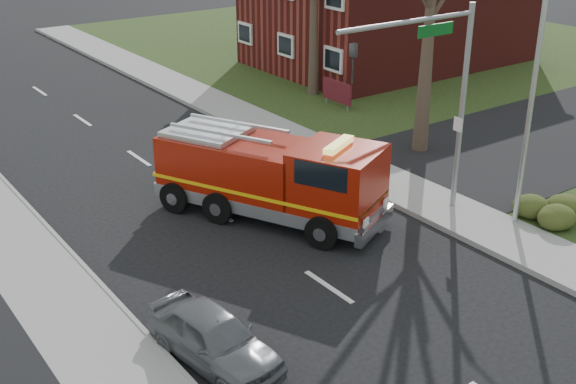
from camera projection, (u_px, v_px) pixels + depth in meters
ground at (329, 287)px, 19.59m from camera, size 120.00×120.00×0.00m
sidewalk_right at (481, 225)px, 22.88m from camera, size 2.40×80.00×0.15m
sidewalk_left at (114, 368)px, 16.25m from camera, size 2.40×80.00×0.15m
brick_building at (392, 0)px, 41.67m from camera, size 15.40×10.40×7.25m
health_center_sign at (337, 92)px, 34.15m from camera, size 0.12×2.00×1.40m
hedge_corner at (564, 200)px, 23.43m from camera, size 2.80×2.00×0.90m
traffic_signal_mast at (437, 77)px, 21.61m from camera, size 5.29×0.18×6.80m
streetlight_pole at (532, 87)px, 21.21m from camera, size 1.48×0.16×8.40m
fire_engine at (272, 178)px, 23.16m from camera, size 5.47×7.72×2.97m
parked_car_maroon at (214, 337)px, 16.37m from camera, size 2.01×3.94×1.28m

